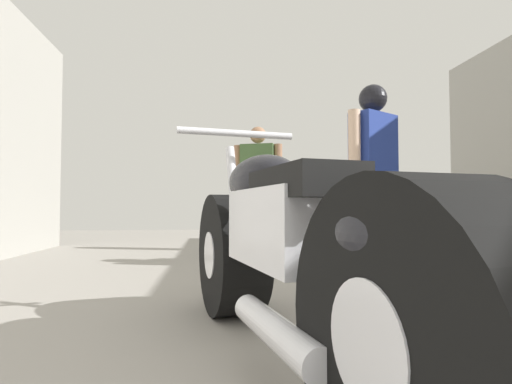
% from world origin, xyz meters
% --- Properties ---
extents(ground_plane, '(15.29, 15.29, 0.00)m').
position_xyz_m(ground_plane, '(0.00, 3.18, 0.00)').
color(ground_plane, gray).
extents(motorcycle_maroon_cruiser, '(0.77, 2.11, 0.98)m').
position_xyz_m(motorcycle_maroon_cruiser, '(-0.62, 1.78, 0.40)').
color(motorcycle_maroon_cruiser, black).
rests_on(motorcycle_maroon_cruiser, ground_plane).
extents(mechanic_in_blue, '(0.66, 0.37, 1.66)m').
position_xyz_m(mechanic_in_blue, '(-0.26, 5.66, 0.94)').
color(mechanic_in_blue, '#2D3851').
rests_on(mechanic_in_blue, ground_plane).
extents(mechanic_with_helmet, '(0.66, 0.46, 1.79)m').
position_xyz_m(mechanic_with_helmet, '(0.71, 4.14, 1.07)').
color(mechanic_with_helmet, '#2D3851').
rests_on(mechanic_with_helmet, ground_plane).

